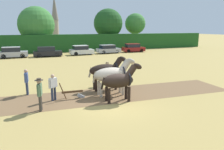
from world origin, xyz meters
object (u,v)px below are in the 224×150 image
(draft_horse_trail_left, at_px, (106,70))
(parked_car_center_left, at_px, (13,53))
(tree_center_left, at_px, (36,25))
(plow, at_px, (74,94))
(tree_center_right, at_px, (135,24))
(farmer_onlooker_left, at_px, (40,92))
(parked_car_right, at_px, (108,49))
(draft_horse_lead_right, at_px, (113,74))
(church_spire, at_px, (55,17))
(farmer_at_plow, at_px, (53,85))
(tree_center, at_px, (108,23))
(farmer_onlooker_right, at_px, (26,80))
(parked_car_center_right, at_px, (81,50))
(farmer_beside_team, at_px, (107,71))
(parked_car_center, at_px, (47,52))
(draft_horse_lead_left, at_px, (120,80))
(parked_car_far_right, at_px, (133,48))

(draft_horse_trail_left, xyz_separation_m, parked_car_center_left, (-6.67, 21.17, -0.63))
(tree_center_left, bearing_deg, plow, -90.25)
(tree_center_left, relative_size, tree_center_right, 1.10)
(farmer_onlooker_left, height_order, parked_car_right, farmer_onlooker_left)
(draft_horse_lead_right, bearing_deg, church_spire, 89.07)
(farmer_at_plow, bearing_deg, parked_car_right, 118.05)
(draft_horse_trail_left, bearing_deg, church_spire, 89.05)
(tree_center, height_order, farmer_onlooker_right, tree_center)
(parked_car_center_right, bearing_deg, church_spire, 86.79)
(plow, bearing_deg, farmer_onlooker_right, 147.90)
(farmer_at_plow, distance_m, parked_car_right, 25.53)
(tree_center_left, relative_size, plow, 5.26)
(draft_horse_trail_left, xyz_separation_m, farmer_onlooker_right, (-5.30, 0.83, -0.40))
(draft_horse_trail_left, relative_size, parked_car_center_right, 0.76)
(church_spire, distance_m, farmer_beside_team, 61.63)
(parked_car_center_left, bearing_deg, farmer_at_plow, -81.54)
(farmer_at_plow, bearing_deg, tree_center_right, 111.27)
(plow, bearing_deg, farmer_beside_team, 42.43)
(farmer_at_plow, bearing_deg, plow, 51.85)
(parked_car_center, bearing_deg, parked_car_center_left, -180.00)
(draft_horse_trail_left, xyz_separation_m, farmer_beside_team, (0.60, 1.35, -0.35))
(draft_horse_lead_left, distance_m, parked_car_center_left, 24.73)
(farmer_beside_team, height_order, parked_car_far_right, farmer_beside_team)
(draft_horse_lead_right, height_order, parked_car_center, draft_horse_lead_right)
(parked_car_far_right, bearing_deg, farmer_at_plow, -120.65)
(draft_horse_lead_right, height_order, parked_car_center_right, draft_horse_lead_right)
(tree_center, distance_m, plow, 34.19)
(parked_car_far_right, bearing_deg, tree_center, 109.80)
(plow, relative_size, farmer_onlooker_left, 0.88)
(plow, bearing_deg, tree_center_right, 60.18)
(draft_horse_trail_left, bearing_deg, farmer_at_plow, -160.50)
(parked_car_right, bearing_deg, plow, -118.75)
(draft_horse_lead_left, height_order, plow, draft_horse_lead_left)
(draft_horse_lead_left, relative_size, farmer_beside_team, 1.50)
(farmer_beside_team, bearing_deg, plow, -89.12)
(farmer_onlooker_right, bearing_deg, parked_car_center_right, 73.02)
(church_spire, bearing_deg, farmer_onlooker_right, -100.25)
(tree_center_left, distance_m, church_spire, 34.04)
(parked_car_center_right, relative_size, parked_car_far_right, 0.91)
(farmer_onlooker_right, bearing_deg, farmer_at_plow, -45.36)
(tree_center_left, xyz_separation_m, church_spire, (8.30, 32.88, 3.03))
(draft_horse_trail_left, bearing_deg, parked_car_center_left, 111.87)
(draft_horse_lead_left, distance_m, parked_car_right, 25.52)
(draft_horse_lead_right, distance_m, farmer_onlooker_right, 5.66)
(plow, bearing_deg, church_spire, 86.82)
(draft_horse_lead_right, distance_m, parked_car_far_right, 26.65)
(tree_center_left, xyz_separation_m, parked_car_center, (0.73, -8.80, -4.19))
(draft_horse_trail_left, xyz_separation_m, parked_car_far_right, (13.60, 21.50, -0.68))
(draft_horse_trail_left, height_order, parked_car_center_left, draft_horse_trail_left)
(tree_center_left, height_order, plow, tree_center_left)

